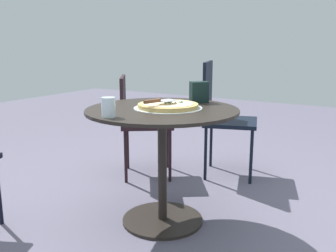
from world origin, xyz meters
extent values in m
plane|color=slate|center=(0.00, 0.00, 0.00)|extent=(10.00, 10.00, 0.00)
cylinder|color=black|center=(0.00, 0.00, 0.69)|extent=(0.88, 0.88, 0.02)
cylinder|color=black|center=(0.00, 0.00, 0.35)|extent=(0.05, 0.05, 0.66)
cylinder|color=black|center=(0.00, 0.00, 0.01)|extent=(0.49, 0.49, 0.02)
cylinder|color=silver|center=(-0.02, 0.02, 0.70)|extent=(0.39, 0.39, 0.00)
cylinder|color=tan|center=(-0.02, 0.02, 0.71)|extent=(0.35, 0.35, 0.02)
cylinder|color=beige|center=(-0.02, 0.02, 0.72)|extent=(0.29, 0.29, 0.00)
sphere|color=silver|center=(-0.05, 0.02, 0.73)|extent=(0.02, 0.02, 0.02)
sphere|color=#28752D|center=(-0.04, 0.01, 0.73)|extent=(0.02, 0.02, 0.02)
sphere|color=#2E7330|center=(-0.02, 0.01, 0.73)|extent=(0.02, 0.02, 0.02)
sphere|color=silver|center=(-0.03, 0.07, 0.73)|extent=(0.02, 0.02, 0.02)
sphere|color=#326130|center=(-0.10, -0.01, 0.73)|extent=(0.02, 0.02, 0.02)
sphere|color=#296A31|center=(-0.08, 0.08, 0.73)|extent=(0.01, 0.01, 0.01)
sphere|color=white|center=(-0.07, 0.07, 0.73)|extent=(0.02, 0.02, 0.02)
cube|color=silver|center=(0.00, 0.03, 0.74)|extent=(0.12, 0.11, 0.00)
cube|color=brown|center=(0.10, 0.00, 0.75)|extent=(0.11, 0.05, 0.02)
cylinder|color=silver|center=(0.35, -0.10, 0.75)|extent=(0.07, 0.07, 0.10)
cube|color=black|center=(-0.31, 0.08, 0.76)|extent=(0.13, 0.13, 0.13)
cube|color=black|center=(-0.64, -0.54, 0.43)|extent=(0.56, 0.56, 0.03)
cube|color=black|center=(-0.54, -0.70, 0.63)|extent=(0.34, 0.25, 0.36)
cylinder|color=black|center=(-0.88, -0.50, 0.21)|extent=(0.02, 0.02, 0.42)
cylinder|color=black|center=(-0.60, -0.31, 0.21)|extent=(0.02, 0.02, 0.42)
cylinder|color=black|center=(-0.69, -0.78, 0.21)|extent=(0.02, 0.02, 0.42)
cylinder|color=black|center=(-0.41, -0.59, 0.21)|extent=(0.02, 0.02, 0.42)
cube|color=black|center=(-0.99, 0.03, 0.44)|extent=(0.51, 0.51, 0.03)
cube|color=black|center=(-0.93, -0.16, 0.69)|extent=(0.40, 0.15, 0.46)
cylinder|color=black|center=(-1.21, 0.14, 0.21)|extent=(0.02, 0.02, 0.43)
cylinder|color=black|center=(-0.88, 0.25, 0.21)|extent=(0.02, 0.02, 0.43)
cylinder|color=black|center=(-1.10, -0.19, 0.21)|extent=(0.02, 0.02, 0.43)
cylinder|color=black|center=(-0.77, -0.09, 0.21)|extent=(0.02, 0.02, 0.43)
camera|label=1|loc=(1.80, 1.13, 1.06)|focal=40.36mm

